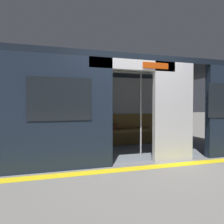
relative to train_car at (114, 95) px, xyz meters
name	(u,v)px	position (x,y,z in m)	size (l,w,h in m)	color
ground_plane	(133,164)	(-0.05, 1.13, -1.44)	(60.00, 60.00, 0.00)	gray
platform_edge_strip	(139,168)	(-0.05, 1.43, -1.44)	(8.00, 0.24, 0.01)	yellow
train_car	(114,95)	(0.00, 0.00, 0.00)	(6.40, 2.60, 2.19)	silver
bench_seat	(106,133)	(-0.05, -0.96, -1.09)	(2.94, 0.44, 0.46)	olive
person_seated	(100,123)	(0.16, -0.91, -0.76)	(0.55, 0.70, 1.19)	#D8CC4C
handbag	(113,126)	(-0.28, -1.00, -0.89)	(0.26, 0.15, 0.17)	brown
book	(86,130)	(0.56, -0.99, -0.97)	(0.15, 0.22, 0.03)	silver
grab_pole_door	(109,113)	(0.33, 0.77, -0.42)	(0.04, 0.04, 2.05)	silver
grab_pole_far	(141,112)	(-0.44, 0.65, -0.42)	(0.04, 0.04, 2.05)	silver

